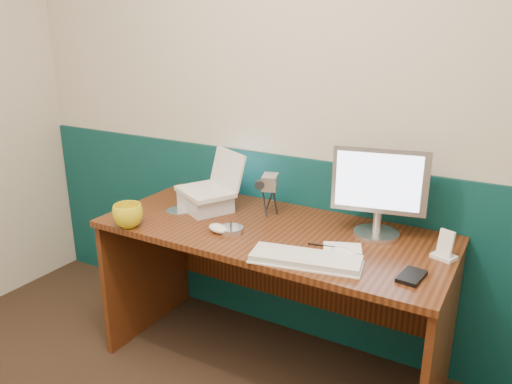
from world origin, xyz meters
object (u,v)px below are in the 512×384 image
Objects in this scene: laptop at (204,171)px; mug at (128,216)px; desk at (271,301)px; monitor at (379,193)px; keyboard at (306,260)px; camcorder at (270,196)px.

laptop is 0.43m from mug.
monitor reaches higher than desk.
monitor is 0.93× the size of keyboard.
desk is at bearing -171.61° from monitor.
desk is at bearing -77.58° from camcorder.
camcorder is (0.32, 0.10, -0.11)m from laptop.
mug is at bearing -167.18° from monitor.
laptop is at bearing 175.27° from monitor.
keyboard is at bearing 4.46° from mug.
keyboard is at bearing 4.77° from laptop.
monitor is (0.44, 0.16, 0.58)m from desk.
keyboard is at bearing -41.06° from desk.
mug is (-0.86, -0.07, 0.04)m from keyboard.
keyboard reaches higher than desk.
camcorder reaches higher than keyboard.
monitor is at bearing 20.08° from desk.
laptop is at bearing 177.69° from camcorder.
keyboard is 0.87m from mug.
mug reaches higher than keyboard.
desk is 0.50m from camcorder.
monitor reaches higher than keyboard.
monitor reaches higher than laptop.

